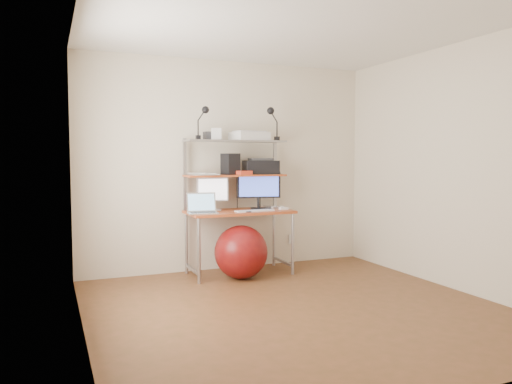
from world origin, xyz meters
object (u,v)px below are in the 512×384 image
(monitor_black, at_px, (258,187))
(printer, at_px, (261,167))
(exercise_ball, at_px, (241,252))
(laptop, at_px, (202,209))
(monitor_silver, at_px, (213,192))

(monitor_black, bearing_deg, printer, 66.77)
(exercise_ball, bearing_deg, printer, 43.15)
(monitor_black, height_order, laptop, monitor_black)
(laptop, distance_m, exercise_ball, 0.65)
(exercise_ball, bearing_deg, laptop, 164.18)
(monitor_silver, xyz_separation_m, monitor_black, (0.55, -0.05, 0.05))
(monitor_black, relative_size, exercise_ball, 0.88)
(laptop, bearing_deg, monitor_black, 20.83)
(laptop, bearing_deg, printer, 24.91)
(monitor_silver, bearing_deg, laptop, -121.26)
(printer, distance_m, exercise_ball, 1.09)
(monitor_black, distance_m, laptop, 0.80)
(monitor_silver, relative_size, monitor_black, 0.78)
(monitor_silver, distance_m, printer, 0.68)
(monitor_black, height_order, printer, printer)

